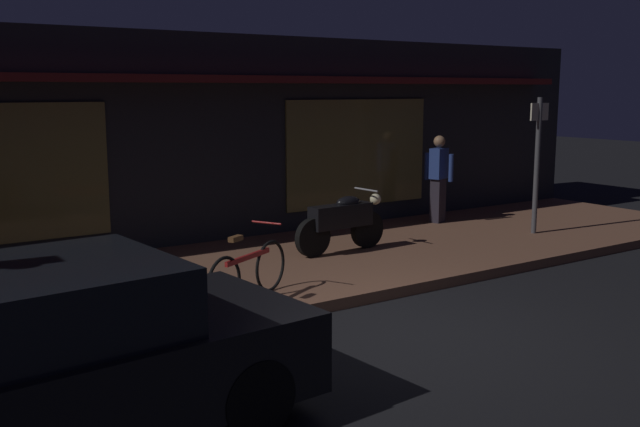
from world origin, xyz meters
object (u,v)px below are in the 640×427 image
object	(u,v)px
motorcycle	(342,221)
person_bystander	(438,177)
bicycle_parked	(248,273)
sign_post	(537,157)
parked_car_far	(36,362)

from	to	relation	value
motorcycle	person_bystander	bearing A→B (deg)	19.58
motorcycle	person_bystander	world-z (taller)	person_bystander
bicycle_parked	person_bystander	world-z (taller)	person_bystander
sign_post	motorcycle	bearing A→B (deg)	169.57
motorcycle	bicycle_parked	distance (m)	3.00
person_bystander	sign_post	size ratio (longest dim) A/B	0.70
bicycle_parked	motorcycle	bearing A→B (deg)	31.90
sign_post	parked_car_far	size ratio (longest dim) A/B	0.57
person_bystander	bicycle_parked	bearing A→B (deg)	-154.50
person_bystander	parked_car_far	bearing A→B (deg)	-150.50
motorcycle	parked_car_far	xyz separation A→B (m)	(-5.47, -3.74, 0.06)
bicycle_parked	sign_post	distance (m)	6.40
sign_post	parked_car_far	distance (m)	9.72
parked_car_far	bicycle_parked	bearing A→B (deg)	36.31
motorcycle	sign_post	size ratio (longest dim) A/B	0.71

